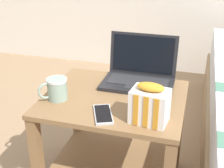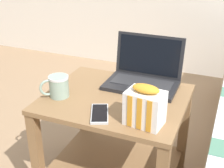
# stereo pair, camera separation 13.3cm
# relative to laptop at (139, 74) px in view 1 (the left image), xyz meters

# --- Properties ---
(bedside_table) EXTENTS (0.63, 0.53, 0.50)m
(bedside_table) POSITION_rel_laptop_xyz_m (-0.08, -0.18, -0.23)
(bedside_table) COLOR olive
(bedside_table) RESTS_ON ground_plane
(laptop) EXTENTS (0.34, 0.25, 0.22)m
(laptop) POSITION_rel_laptop_xyz_m (0.00, 0.00, 0.00)
(laptop) COLOR black
(laptop) RESTS_ON bedside_table
(mug_front_left) EXTENTS (0.11, 0.11, 0.10)m
(mug_front_left) POSITION_rel_laptop_xyz_m (-0.31, -0.27, 0.01)
(mug_front_left) COLOR #8CA593
(mug_front_left) RESTS_ON bedside_table
(snack_bag) EXTENTS (0.15, 0.12, 0.16)m
(snack_bag) POSITION_rel_laptop_xyz_m (0.11, -0.34, 0.03)
(snack_bag) COLOR white
(snack_bag) RESTS_ON bedside_table
(cell_phone) EXTENTS (0.12, 0.17, 0.01)m
(cell_phone) POSITION_rel_laptop_xyz_m (-0.07, -0.35, -0.04)
(cell_phone) COLOR #B7BABC
(cell_phone) RESTS_ON bedside_table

